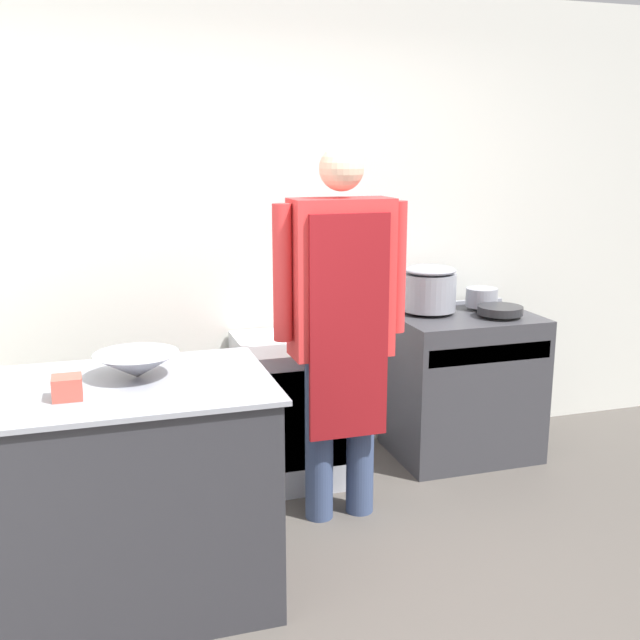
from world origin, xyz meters
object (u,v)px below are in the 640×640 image
(stove, at_px, (462,385))
(sauce_pot, at_px, (482,297))
(mixing_bowl, at_px, (137,365))
(plastic_tub, at_px, (67,388))
(person_cook, at_px, (341,312))
(fridge_unit, at_px, (290,408))
(saute_pan, at_px, (500,310))
(stock_pot, at_px, (429,288))

(stove, relative_size, sauce_pot, 4.61)
(mixing_bowl, relative_size, plastic_tub, 3.20)
(person_cook, distance_m, sauce_pot, 1.30)
(person_cook, bearing_deg, fridge_unit, 101.50)
(saute_pan, bearing_deg, mixing_bowl, -159.81)
(saute_pan, bearing_deg, sauce_pot, 90.00)
(person_cook, bearing_deg, sauce_pot, 29.77)
(mixing_bowl, xyz_separation_m, stock_pot, (1.76, 0.99, 0.04))
(fridge_unit, bearing_deg, sauce_pot, 4.34)
(stove, distance_m, person_cook, 1.26)
(stove, relative_size, fridge_unit, 1.12)
(person_cook, bearing_deg, stock_pot, 39.76)
(plastic_tub, bearing_deg, fridge_unit, 43.90)
(person_cook, distance_m, stock_pot, 1.00)
(fridge_unit, distance_m, mixing_bowl, 1.38)
(mixing_bowl, height_order, saute_pan, mixing_bowl)
(plastic_tub, distance_m, stock_pot, 2.34)
(sauce_pot, bearing_deg, saute_pan, -90.00)
(fridge_unit, height_order, saute_pan, saute_pan)
(stove, height_order, stock_pot, stock_pot)
(fridge_unit, height_order, person_cook, person_cook)
(mixing_bowl, bearing_deg, sauce_pot, 25.25)
(person_cook, height_order, plastic_tub, person_cook)
(saute_pan, distance_m, sauce_pot, 0.22)
(person_cook, bearing_deg, mixing_bowl, -160.33)
(stock_pot, distance_m, saute_pan, 0.43)
(person_cook, height_order, sauce_pot, person_cook)
(plastic_tub, relative_size, saute_pan, 0.41)
(mixing_bowl, height_order, stock_pot, stock_pot)
(saute_pan, bearing_deg, fridge_unit, 174.18)
(plastic_tub, height_order, saute_pan, plastic_tub)
(stove, relative_size, stock_pot, 2.80)
(mixing_bowl, bearing_deg, stove, 24.45)
(plastic_tub, xyz_separation_m, saute_pan, (2.37, 0.97, -0.07))
(fridge_unit, relative_size, person_cook, 0.43)
(person_cook, xyz_separation_m, saute_pan, (1.12, 0.42, -0.15))
(person_cook, xyz_separation_m, stock_pot, (0.77, 0.64, -0.04))
(stove, relative_size, person_cook, 0.48)
(stock_pot, bearing_deg, mixing_bowl, -150.50)
(fridge_unit, bearing_deg, plastic_tub, -136.10)
(stove, height_order, mixing_bowl, mixing_bowl)
(fridge_unit, distance_m, person_cook, 0.87)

